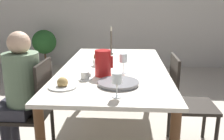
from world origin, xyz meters
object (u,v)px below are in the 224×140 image
Objects in this scene: person_seated at (20,87)px; red_pitcher at (103,63)px; wine_glass_water at (123,59)px; teacup_across at (97,63)px; fruit_bowl at (103,57)px; bread_plate at (63,84)px; candlestick_tall at (111,44)px; serving_tray at (118,83)px; chair_person_side at (33,109)px; potted_plant at (44,44)px; wine_glass_juice at (117,80)px; chair_opposite at (185,101)px; teacup_near_person at (85,76)px.

person_seated is 0.75m from red_pitcher.
person_seated is at bearing -165.88° from wine_glass_water.
teacup_across is 0.61× the size of fruit_bowl.
bread_plate is 1.31m from candlestick_tall.
serving_tray is at bearing -59.89° from red_pitcher.
chair_person_side is 1.08× the size of potted_plant.
red_pitcher is at bearing -154.57° from wine_glass_water.
wine_glass_water is (0.89, 0.22, 0.21)m from person_seated.
wine_glass_juice is 0.20× the size of potted_plant.
bread_plate is at bearing -65.22° from chair_opposite.
teacup_across is 0.22m from fruit_bowl.
potted_plant is (-1.23, 3.26, -0.24)m from bread_plate.
red_pitcher is 0.45m from bread_plate.
chair_person_side is 1.31m from candlestick_tall.
bread_plate is at bearing -103.95° from fruit_bowl.
wine_glass_water is 0.63m from bread_plate.
teacup_near_person is (-0.92, -0.29, 0.32)m from chair_opposite.
chair_opposite is at bearing -45.37° from candlestick_tall.
bread_plate is (-1.06, -0.49, 0.31)m from chair_opposite.
bread_plate is (-0.28, -0.33, -0.09)m from red_pitcher.
red_pitcher is 0.27× the size of potted_plant.
chair_person_side reaches higher than fruit_bowl.
bread_plate is (0.43, -0.19, 0.10)m from person_seated.
candlestick_tall reaches higher than teacup_near_person.
serving_tray is (-0.03, -0.33, -0.12)m from wine_glass_water.
potted_plant is at bearing 117.34° from red_pitcher.
chair_person_side is 0.75m from red_pitcher.
chair_opposite is 0.74m from wine_glass_water.
teacup_near_person is 0.70m from fruit_bowl.
potted_plant is (-2.30, 2.77, 0.06)m from chair_opposite.
chair_person_side is 2.83× the size of serving_tray.
wine_glass_water reaches higher than bread_plate.
candlestick_tall reaches higher than potted_plant.
potted_plant is at bearing 118.71° from teacup_across.
fruit_bowl is at bearing -43.00° from person_seated.
candlestick_tall is at bearing 79.68° from teacup_across.
chair_opposite is 3.60m from potted_plant.
wine_glass_water is 0.60m from wine_glass_juice.
red_pitcher reaches higher than fruit_bowl.
potted_plant is at bearing 120.74° from wine_glass_water.
candlestick_tall is (0.29, 1.27, 0.11)m from bread_plate.
fruit_bowl reaches higher than teacup_near_person.
teacup_near_person is 0.25m from bread_plate.
teacup_near_person is 0.14× the size of potted_plant.
chair_person_side is 1.44m from chair_opposite.
chair_person_side is at bearing 152.91° from wine_glass_juice.
wine_glass_water reaches higher than wine_glass_juice.
wine_glass_water is 0.54m from fruit_bowl.
person_seated is 0.97m from fruit_bowl.
wine_glass_juice is (0.86, -0.37, 0.20)m from person_seated.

